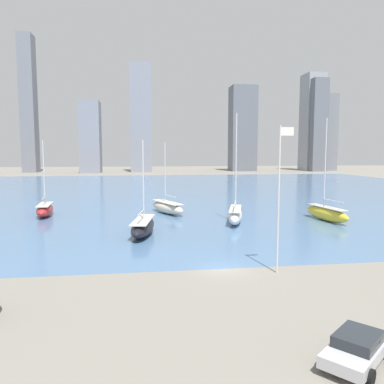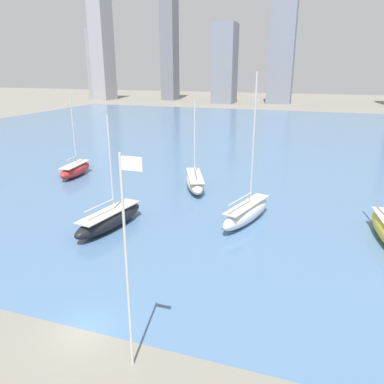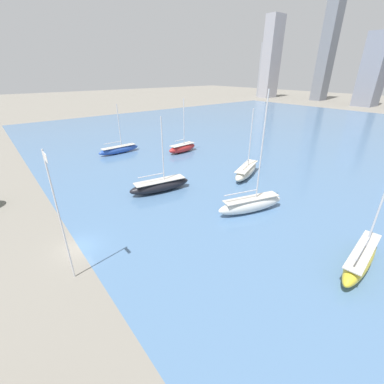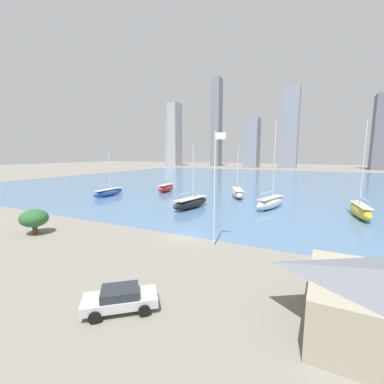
{
  "view_description": "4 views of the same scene",
  "coord_description": "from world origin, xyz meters",
  "px_view_note": "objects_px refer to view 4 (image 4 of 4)",
  "views": [
    {
      "loc": [
        -7.21,
        -31.73,
        10.32
      ],
      "look_at": [
        -1.15,
        12.02,
        5.66
      ],
      "focal_mm": 35.0,
      "sensor_mm": 36.0,
      "label": 1
    },
    {
      "loc": [
        13.2,
        -17.13,
        16.4
      ],
      "look_at": [
        1.9,
        16.3,
        4.65
      ],
      "focal_mm": 35.0,
      "sensor_mm": 36.0,
      "label": 2
    },
    {
      "loc": [
        26.1,
        -4.56,
        17.91
      ],
      "look_at": [
        2.59,
        14.12,
        3.68
      ],
      "focal_mm": 24.0,
      "sensor_mm": 36.0,
      "label": 3
    },
    {
      "loc": [
        14.45,
        -27.46,
        10.23
      ],
      "look_at": [
        -5.02,
        11.62,
        3.7
      ],
      "focal_mm": 24.0,
      "sensor_mm": 36.0,
      "label": 4
    }
  ],
  "objects_px": {
    "sailboat_black": "(191,203)",
    "sailboat_cream": "(237,193)",
    "sailboat_red": "(166,188)",
    "sailboat_blue": "(109,192)",
    "sailboat_yellow": "(360,210)",
    "parked_sedan_silver": "(120,298)",
    "sailboat_white": "(271,202)",
    "flag_pole": "(215,186)"
  },
  "relations": [
    {
      "from": "sailboat_blue",
      "to": "sailboat_black",
      "type": "bearing_deg",
      "value": -11.45
    },
    {
      "from": "sailboat_white",
      "to": "sailboat_red",
      "type": "bearing_deg",
      "value": 177.61
    },
    {
      "from": "sailboat_blue",
      "to": "sailboat_black",
      "type": "distance_m",
      "value": 24.77
    },
    {
      "from": "sailboat_yellow",
      "to": "sailboat_black",
      "type": "relative_size",
      "value": 1.3
    },
    {
      "from": "sailboat_white",
      "to": "sailboat_cream",
      "type": "xyz_separation_m",
      "value": [
        -9.32,
        9.91,
        -0.14
      ]
    },
    {
      "from": "sailboat_black",
      "to": "parked_sedan_silver",
      "type": "relative_size",
      "value": 2.38
    },
    {
      "from": "sailboat_black",
      "to": "parked_sedan_silver",
      "type": "height_order",
      "value": "sailboat_black"
    },
    {
      "from": "sailboat_blue",
      "to": "sailboat_black",
      "type": "xyz_separation_m",
      "value": [
        24.47,
        -3.8,
        0.13
      ]
    },
    {
      "from": "sailboat_white",
      "to": "sailboat_cream",
      "type": "relative_size",
      "value": 1.33
    },
    {
      "from": "sailboat_white",
      "to": "sailboat_blue",
      "type": "relative_size",
      "value": 1.43
    },
    {
      "from": "sailboat_yellow",
      "to": "parked_sedan_silver",
      "type": "xyz_separation_m",
      "value": [
        -17.51,
        -36.62,
        -0.36
      ]
    },
    {
      "from": "sailboat_white",
      "to": "sailboat_cream",
      "type": "distance_m",
      "value": 13.61
    },
    {
      "from": "flag_pole",
      "to": "sailboat_black",
      "type": "distance_m",
      "value": 21.06
    },
    {
      "from": "sailboat_white",
      "to": "flag_pole",
      "type": "bearing_deg",
      "value": -79.17
    },
    {
      "from": "sailboat_cream",
      "to": "parked_sedan_silver",
      "type": "xyz_separation_m",
      "value": [
        5.97,
        -46.82,
        -0.24
      ]
    },
    {
      "from": "flag_pole",
      "to": "sailboat_yellow",
      "type": "xyz_separation_m",
      "value": [
        16.35,
        22.77,
        -5.61
      ]
    },
    {
      "from": "sailboat_blue",
      "to": "parked_sedan_silver",
      "type": "height_order",
      "value": "sailboat_blue"
    },
    {
      "from": "sailboat_white",
      "to": "sailboat_yellow",
      "type": "relative_size",
      "value": 1.04
    },
    {
      "from": "sailboat_black",
      "to": "sailboat_cream",
      "type": "xyz_separation_m",
      "value": [
        4.25,
        16.19,
        0.01
      ]
    },
    {
      "from": "flag_pole",
      "to": "sailboat_yellow",
      "type": "height_order",
      "value": "sailboat_yellow"
    },
    {
      "from": "flag_pole",
      "to": "sailboat_black",
      "type": "height_order",
      "value": "flag_pole"
    },
    {
      "from": "sailboat_white",
      "to": "sailboat_cream",
      "type": "height_order",
      "value": "sailboat_white"
    },
    {
      "from": "sailboat_yellow",
      "to": "parked_sedan_silver",
      "type": "bearing_deg",
      "value": -123.14
    },
    {
      "from": "sailboat_yellow",
      "to": "sailboat_white",
      "type": "bearing_deg",
      "value": 171.26
    },
    {
      "from": "sailboat_cream",
      "to": "sailboat_blue",
      "type": "bearing_deg",
      "value": -179.82
    },
    {
      "from": "sailboat_white",
      "to": "sailboat_black",
      "type": "relative_size",
      "value": 1.35
    },
    {
      "from": "sailboat_white",
      "to": "sailboat_blue",
      "type": "bearing_deg",
      "value": -160.0
    },
    {
      "from": "flag_pole",
      "to": "sailboat_white",
      "type": "xyz_separation_m",
      "value": [
        2.2,
        23.05,
        -5.59
      ]
    },
    {
      "from": "flag_pole",
      "to": "sailboat_white",
      "type": "bearing_deg",
      "value": 84.56
    },
    {
      "from": "sailboat_red",
      "to": "sailboat_blue",
      "type": "distance_m",
      "value": 15.15
    },
    {
      "from": "sailboat_red",
      "to": "parked_sedan_silver",
      "type": "xyz_separation_m",
      "value": [
        25.96,
        -46.81,
        -0.25
      ]
    },
    {
      "from": "sailboat_red",
      "to": "parked_sedan_silver",
      "type": "height_order",
      "value": "sailboat_red"
    },
    {
      "from": "flag_pole",
      "to": "sailboat_red",
      "type": "relative_size",
      "value": 1.02
    },
    {
      "from": "parked_sedan_silver",
      "to": "sailboat_red",
      "type": "bearing_deg",
      "value": 169.04
    },
    {
      "from": "flag_pole",
      "to": "sailboat_cream",
      "type": "height_order",
      "value": "flag_pole"
    },
    {
      "from": "sailboat_white",
      "to": "sailboat_yellow",
      "type": "xyz_separation_m",
      "value": [
        14.15,
        -0.28,
        -0.02
      ]
    },
    {
      "from": "sailboat_blue",
      "to": "parked_sedan_silver",
      "type": "bearing_deg",
      "value": -47.4
    },
    {
      "from": "sailboat_red",
      "to": "parked_sedan_silver",
      "type": "relative_size",
      "value": 2.46
    },
    {
      "from": "flag_pole",
      "to": "sailboat_cream",
      "type": "bearing_deg",
      "value": 102.2
    },
    {
      "from": "sailboat_cream",
      "to": "flag_pole",
      "type": "bearing_deg",
      "value": -100.95
    },
    {
      "from": "sailboat_blue",
      "to": "sailboat_black",
      "type": "height_order",
      "value": "sailboat_black"
    },
    {
      "from": "sailboat_blue",
      "to": "parked_sedan_silver",
      "type": "relative_size",
      "value": 2.24
    }
  ]
}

